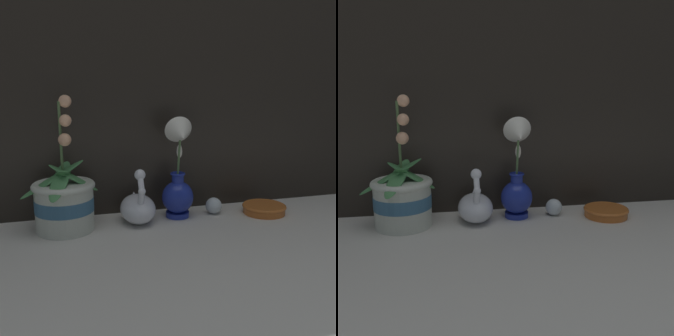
{
  "view_description": "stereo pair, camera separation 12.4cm",
  "coord_description": "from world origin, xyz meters",
  "views": [
    {
      "loc": [
        -0.33,
        -1.06,
        0.44
      ],
      "look_at": [
        -0.0,
        0.11,
        0.17
      ],
      "focal_mm": 42.0,
      "sensor_mm": 36.0,
      "label": 1
    },
    {
      "loc": [
        -0.21,
        -1.09,
        0.44
      ],
      "look_at": [
        -0.0,
        0.11,
        0.17
      ],
      "focal_mm": 42.0,
      "sensor_mm": 36.0,
      "label": 2
    }
  ],
  "objects": [
    {
      "name": "orchid_potted_plant",
      "position": [
        -0.32,
        0.11,
        0.09
      ],
      "size": [
        0.23,
        0.23,
        0.4
      ],
      "color": "beige",
      "rests_on": "ground_plane"
    },
    {
      "name": "swan_figurine",
      "position": [
        -0.1,
        0.11,
        0.05
      ],
      "size": [
        0.11,
        0.17,
        0.18
      ],
      "color": "white",
      "rests_on": "ground_plane"
    },
    {
      "name": "blue_vase",
      "position": [
        0.04,
        0.12,
        0.12
      ],
      "size": [
        0.1,
        0.13,
        0.33
      ],
      "color": "navy",
      "rests_on": "ground_plane"
    },
    {
      "name": "window_backdrop",
      "position": [
        0.0,
        0.23,
        0.6
      ],
      "size": [
        2.8,
        0.03,
        1.2
      ],
      "color": "black",
      "rests_on": "ground_plane"
    },
    {
      "name": "glass_sphere",
      "position": [
        0.17,
        0.13,
        0.03
      ],
      "size": [
        0.06,
        0.06,
        0.06
      ],
      "color": "silver",
      "rests_on": "ground_plane"
    },
    {
      "name": "amber_dish",
      "position": [
        0.33,
        0.08,
        0.02
      ],
      "size": [
        0.15,
        0.15,
        0.03
      ],
      "color": "#C66628",
      "rests_on": "ground_plane"
    },
    {
      "name": "ground_plane",
      "position": [
        0.0,
        0.0,
        0.0
      ],
      "size": [
        2.8,
        2.8,
        0.0
      ],
      "primitive_type": "plane",
      "color": "beige"
    }
  ]
}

